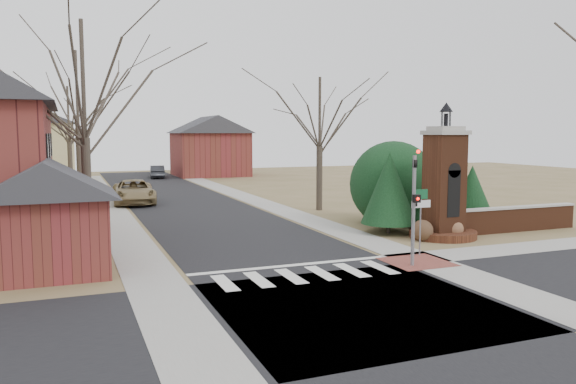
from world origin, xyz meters
name	(u,v)px	position (x,y,z in m)	size (l,w,h in m)	color
ground	(316,281)	(0.00, 0.00, 0.00)	(120.00, 120.00, 0.00)	brown
main_street	(187,204)	(0.00, 22.00, 0.01)	(8.00, 70.00, 0.01)	black
cross_street	(358,305)	(0.00, -3.00, 0.01)	(120.00, 8.00, 0.01)	black
crosswalk_zone	(307,275)	(0.00, 0.80, 0.01)	(8.00, 2.20, 0.02)	silver
stop_bar	(291,266)	(0.00, 2.30, 0.01)	(8.00, 0.35, 0.02)	silver
sidewalk_right_main	(257,201)	(5.20, 22.00, 0.01)	(2.00, 60.00, 0.02)	gray
sidewalk_left	(110,208)	(-5.20, 22.00, 0.01)	(2.00, 60.00, 0.02)	gray
curb_apron	(417,262)	(4.80, 1.00, 0.01)	(2.40, 2.40, 0.02)	brown
traffic_signal_pole	(414,198)	(4.30, 0.57, 2.59)	(0.28, 0.41, 4.50)	slate
sign_post	(421,209)	(5.59, 1.99, 1.95)	(0.90, 0.07, 2.75)	slate
brick_gate_monument	(444,193)	(9.00, 4.99, 2.17)	(3.20, 3.20, 6.47)	#552B19
brick_garden_wall	(516,219)	(13.50, 5.00, 0.66)	(7.50, 0.50, 1.30)	#552B19
garage_left	(47,212)	(-8.52, 4.49, 2.24)	(4.80, 4.80, 4.29)	maroon
house_distant_left	(23,140)	(-12.01, 48.00, 4.25)	(10.80, 8.80, 8.53)	beige
house_distant_right	(210,145)	(7.99, 47.99, 3.65)	(8.80, 8.80, 7.30)	maroon
evergreen_near	(389,188)	(7.20, 7.00, 2.30)	(2.80, 2.80, 4.10)	#473D33
evergreen_mid	(430,178)	(10.50, 8.20, 2.60)	(3.40, 3.40, 4.70)	#473D33
evergreen_far	(472,191)	(12.50, 7.20, 1.90)	(2.40, 2.40, 3.30)	#473D33
evergreen_mass	(393,181)	(9.00, 9.50, 2.40)	(4.80, 4.80, 4.80)	black
bare_tree_0	(83,71)	(-7.00, 9.00, 7.70)	(8.05, 8.05, 11.15)	#473D33
bare_tree_1	(77,86)	(-7.00, 22.00, 8.03)	(8.40, 8.40, 11.64)	#473D33
bare_tree_2	(68,110)	(-7.50, 35.00, 7.03)	(7.35, 7.35, 10.19)	#473D33
bare_tree_3	(320,107)	(7.50, 16.00, 6.69)	(7.00, 7.00, 9.70)	#473D33
pickup_truck	(134,192)	(-3.40, 23.99, 0.85)	(2.81, 6.09, 1.69)	olive
distant_car	(157,172)	(1.60, 46.50, 0.71)	(1.50, 4.29, 1.41)	#2E3035
dry_shrub_left	(422,230)	(7.55, 4.60, 0.50)	(1.00, 1.00, 1.00)	#4C3523
dry_shrub_right	(453,228)	(9.30, 4.60, 0.49)	(0.98, 0.98, 0.98)	brown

